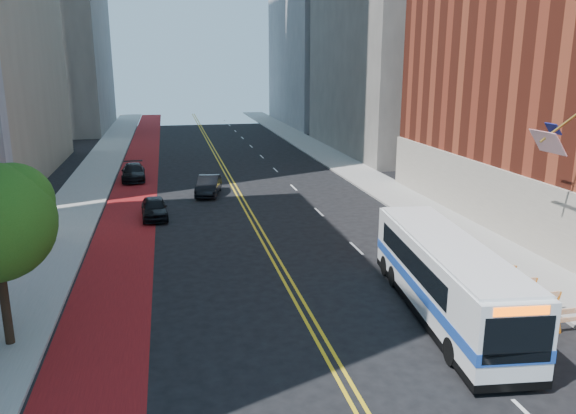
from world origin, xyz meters
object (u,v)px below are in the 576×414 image
(transit_bus, at_px, (445,276))
(car_c, at_px, (133,172))
(car_b, at_px, (209,185))
(car_a, at_px, (154,208))

(transit_bus, height_order, car_c, transit_bus)
(car_b, xyz_separation_m, car_c, (-6.06, 7.04, -0.03))
(car_a, distance_m, car_b, 7.30)
(car_a, bearing_deg, car_b, 52.83)
(car_a, distance_m, car_c, 13.26)
(car_b, bearing_deg, transit_bus, -59.77)
(transit_bus, distance_m, car_a, 21.31)
(transit_bus, relative_size, car_c, 2.43)
(car_c, bearing_deg, transit_bus, -68.21)
(transit_bus, xyz_separation_m, car_b, (-7.82, 23.73, -0.94))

